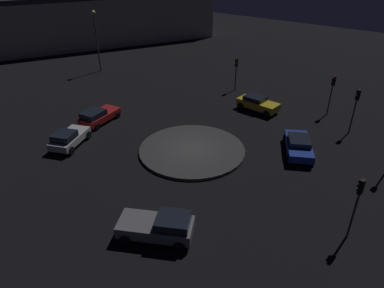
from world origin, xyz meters
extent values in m
plane|color=black|center=(0.00, 0.00, 0.00)|extent=(115.01, 115.01, 0.00)
cylinder|color=#383838|center=(0.00, 0.00, 0.12)|extent=(8.62, 8.62, 0.24)
cube|color=gold|center=(-10.44, 0.39, 0.70)|extent=(1.98, 4.29, 0.70)
cube|color=black|center=(-10.46, 0.01, 1.26)|extent=(1.63, 2.12, 0.42)
cylinder|color=black|center=(-11.19, 1.96, 0.35)|extent=(0.27, 0.72, 0.70)
cylinder|color=black|center=(-9.49, 1.84, 0.35)|extent=(0.27, 0.72, 0.70)
cylinder|color=black|center=(-11.39, -1.05, 0.35)|extent=(0.27, 0.72, 0.70)
cylinder|color=black|center=(-9.68, -1.17, 0.35)|extent=(0.27, 0.72, 0.70)
cube|color=red|center=(0.94, -10.26, 0.59)|extent=(4.30, 2.40, 0.57)
cube|color=black|center=(1.74, -10.13, 1.13)|extent=(2.28, 1.88, 0.52)
cylinder|color=black|center=(-0.37, -11.37, 0.30)|extent=(0.64, 0.31, 0.61)
cylinder|color=black|center=(-0.65, -9.58, 0.30)|extent=(0.64, 0.31, 0.61)
cylinder|color=black|center=(2.52, -10.93, 0.30)|extent=(0.64, 0.31, 0.61)
cylinder|color=black|center=(2.25, -9.14, 0.30)|extent=(0.64, 0.31, 0.61)
cube|color=slate|center=(8.91, 4.21, 0.69)|extent=(3.66, 4.64, 0.72)
cube|color=black|center=(8.43, 5.12, 1.30)|extent=(2.35, 2.45, 0.51)
cylinder|color=black|center=(10.46, 3.29, 0.33)|extent=(0.50, 0.68, 0.66)
cylinder|color=black|center=(8.80, 2.41, 0.33)|extent=(0.50, 0.68, 0.66)
cylinder|color=black|center=(9.02, 6.00, 0.33)|extent=(0.50, 0.68, 0.66)
cylinder|color=black|center=(7.36, 5.12, 0.33)|extent=(0.50, 0.68, 0.66)
cube|color=#1E38A5|center=(-4.97, 6.96, 0.64)|extent=(4.81, 3.79, 0.61)
cube|color=black|center=(-4.96, 6.97, 1.16)|extent=(2.61, 2.44, 0.42)
cylinder|color=black|center=(-4.01, 8.55, 0.33)|extent=(0.69, 0.51, 0.67)
cylinder|color=black|center=(-3.12, 6.93, 0.33)|extent=(0.69, 0.51, 0.67)
cylinder|color=black|center=(-6.83, 6.99, 0.33)|extent=(0.69, 0.51, 0.67)
cylinder|color=black|center=(-5.93, 5.37, 0.33)|extent=(0.69, 0.51, 0.67)
cube|color=silver|center=(5.41, -8.71, 0.64)|extent=(4.22, 3.14, 0.58)
cube|color=black|center=(6.02, -8.45, 1.20)|extent=(2.17, 2.11, 0.55)
cylinder|color=black|center=(4.49, -10.07, 0.35)|extent=(0.73, 0.48, 0.70)
cylinder|color=black|center=(3.79, -8.41, 0.35)|extent=(0.73, 0.48, 0.70)
cylinder|color=black|center=(7.02, -9.00, 0.35)|extent=(0.73, 0.48, 0.70)
cylinder|color=black|center=(6.32, -7.34, 0.35)|extent=(0.73, 0.48, 0.70)
cylinder|color=#2D2D2D|center=(-14.05, -4.47, 1.40)|extent=(0.12, 0.12, 2.80)
cube|color=black|center=(-14.05, -4.47, 3.25)|extent=(0.30, 0.35, 0.90)
sphere|color=#3F0C0C|center=(-13.91, -4.43, 3.52)|extent=(0.20, 0.20, 0.20)
sphere|color=yellow|center=(-13.91, -4.43, 3.25)|extent=(0.20, 0.20, 0.20)
sphere|color=#0F3819|center=(-13.91, -4.43, 2.98)|extent=(0.20, 0.20, 0.20)
cylinder|color=#2D2D2D|center=(-13.87, 6.32, 1.51)|extent=(0.12, 0.12, 3.01)
cube|color=black|center=(-13.87, 6.32, 3.46)|extent=(0.32, 0.36, 0.90)
sphere|color=red|center=(-13.73, 6.26, 3.73)|extent=(0.20, 0.20, 0.20)
sphere|color=#4C380F|center=(-13.73, 6.26, 3.46)|extent=(0.20, 0.20, 0.20)
sphere|color=#0F3819|center=(-13.73, 6.26, 3.19)|extent=(0.20, 0.20, 0.20)
cylinder|color=#2D2D2D|center=(-11.11, 9.23, 1.59)|extent=(0.12, 0.12, 3.17)
cube|color=black|center=(-11.11, 9.23, 3.62)|extent=(0.36, 0.37, 0.90)
sphere|color=#3F0C0C|center=(-10.99, 9.14, 3.89)|extent=(0.20, 0.20, 0.20)
sphere|color=yellow|center=(-10.99, 9.14, 3.62)|extent=(0.20, 0.20, 0.20)
sphere|color=#0F3819|center=(-10.99, 9.14, 3.35)|extent=(0.20, 0.20, 0.20)
cylinder|color=#2D2D2D|center=(2.24, 12.99, 1.55)|extent=(0.12, 0.12, 3.10)
cube|color=black|center=(2.24, 12.99, 3.55)|extent=(0.33, 0.27, 0.90)
sphere|color=#3F0C0C|center=(2.22, 12.85, 3.82)|extent=(0.20, 0.20, 0.20)
sphere|color=#4C380F|center=(2.22, 12.85, 3.55)|extent=(0.20, 0.20, 0.20)
sphere|color=#1EE53F|center=(2.22, 12.85, 3.28)|extent=(0.20, 0.20, 0.20)
cylinder|color=#4C4C51|center=(-9.27, -22.47, 3.62)|extent=(0.18, 0.18, 7.23)
sphere|color=#F9D166|center=(-9.27, -22.47, 7.40)|extent=(0.56, 0.56, 0.56)
cube|color=#B7B299|center=(-22.02, -36.89, 3.69)|extent=(39.31, 30.09, 7.38)
camera|label=1|loc=(19.58, 14.97, 14.68)|focal=32.82mm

